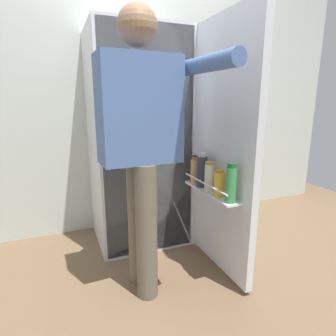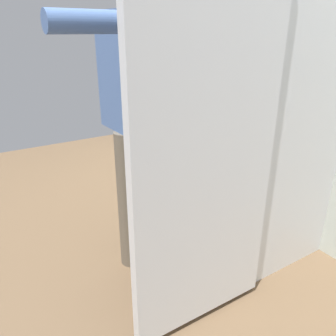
# 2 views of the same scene
# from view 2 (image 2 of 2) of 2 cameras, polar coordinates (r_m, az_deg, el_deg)

# --- Properties ---
(ground_plane) EXTENTS (5.24, 5.24, 0.00)m
(ground_plane) POSITION_cam_2_polar(r_m,az_deg,el_deg) (1.98, 0.90, -16.52)
(ground_plane) COLOR brown
(kitchen_wall) EXTENTS (4.40, 0.10, 2.56)m
(kitchen_wall) POSITION_cam_2_polar(r_m,az_deg,el_deg) (2.17, 23.22, 21.68)
(kitchen_wall) COLOR beige
(kitchen_wall) RESTS_ON ground_plane
(refrigerator) EXTENTS (0.74, 1.27, 1.62)m
(refrigerator) POSITION_cam_2_polar(r_m,az_deg,el_deg) (1.90, 14.46, 8.30)
(refrigerator) COLOR silver
(refrigerator) RESTS_ON ground_plane
(person) EXTENTS (0.54, 0.72, 1.57)m
(person) POSITION_cam_2_polar(r_m,az_deg,el_deg) (1.66, -5.09, 11.59)
(person) COLOR #665B4C
(person) RESTS_ON ground_plane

